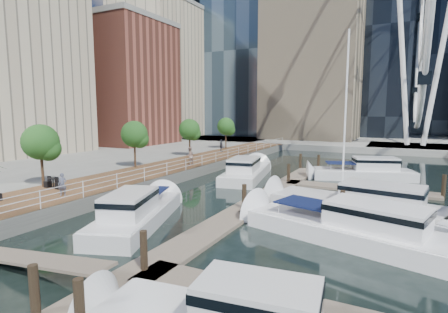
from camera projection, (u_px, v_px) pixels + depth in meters
ground at (123, 244)px, 17.20m from camera, size 520.00×520.00×0.00m
boardwalk at (161, 173)px, 34.44m from camera, size 6.00×60.00×1.00m
seawall at (187, 175)px, 33.09m from camera, size 0.25×60.00×1.00m
land_far at (358, 131)px, 107.29m from camera, size 200.00×114.00×1.00m
pier at (415, 149)px, 56.80m from camera, size 14.00×12.00×1.00m
railing at (186, 164)px, 33.00m from camera, size 0.10×60.00×1.05m
floating_docks at (328, 206)px, 22.37m from camera, size 16.00×34.00×2.60m
midrise_condos at (78, 67)px, 54.28m from camera, size 19.00×67.00×28.00m
street_trees at (134, 134)px, 34.15m from camera, size 2.60×42.60×4.60m
yacht_foreground at (349, 241)px, 17.64m from camera, size 12.00×6.00×2.15m
pedestrian_near at (62, 184)px, 22.87m from camera, size 0.66×0.59×1.51m
pedestrian_mid at (190, 156)px, 36.28m from camera, size 0.91×1.05×1.84m
pedestrian_far at (221, 146)px, 47.79m from camera, size 1.00×0.98×1.69m
moored_yachts at (334, 210)px, 23.25m from camera, size 24.11×32.61×11.50m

